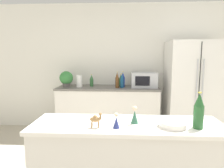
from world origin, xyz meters
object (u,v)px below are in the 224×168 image
refrigerator (192,90)px  back_bottle_2 (92,81)px  camel_figurine (96,119)px  back_bottle_1 (117,80)px  wise_man_figurine_crimson (116,122)px  back_bottle_0 (123,80)px  back_bottle_3 (121,81)px  back_bottle_4 (122,81)px  paper_towel_roll (79,81)px  fruit_bowl (173,123)px  wise_man_figurine_blue (135,116)px  potted_plant (66,79)px  microwave (144,80)px  wine_bottle (199,111)px

refrigerator → back_bottle_2: refrigerator is taller
back_bottle_2 → camel_figurine: (0.39, -2.24, -0.04)m
back_bottle_1 → wise_man_figurine_crimson: (0.05, -2.10, -0.09)m
back_bottle_0 → back_bottle_3: bearing=114.0°
back_bottle_4 → camel_figurine: back_bottle_4 is taller
refrigerator → paper_towel_roll: (-2.11, 0.03, 0.14)m
paper_towel_roll → back_bottle_2: 0.24m
back_bottle_0 → back_bottle_4: back_bottle_0 is taller
paper_towel_roll → wise_man_figurine_crimson: 2.29m
fruit_bowl → wise_man_figurine_crimson: wise_man_figurine_crimson is taller
back_bottle_3 → camel_figurine: (-0.18, -2.28, -0.04)m
back_bottle_0 → wise_man_figurine_blue: 2.07m
back_bottle_1 → back_bottle_3: bearing=70.3°
back_bottle_1 → back_bottle_2: (-0.51, 0.15, -0.03)m
refrigerator → paper_towel_roll: 2.12m
paper_towel_roll → back_bottle_0: bearing=3.1°
back_bottle_4 → camel_figurine: size_ratio=2.08×
potted_plant → camel_figurine: 2.31m
camel_figurine → wise_man_figurine_blue: wise_man_figurine_blue is taller
paper_towel_roll → back_bottle_2: back_bottle_2 is taller
refrigerator → potted_plant: bearing=179.4°
potted_plant → fruit_bowl: potted_plant is taller
back_bottle_4 → microwave: bearing=13.6°
fruit_bowl → microwave: bearing=90.7°
back_bottle_0 → camel_figurine: 2.20m
back_bottle_2 → wise_man_figurine_blue: size_ratio=1.48×
camel_figurine → wise_man_figurine_blue: 0.36m
microwave → back_bottle_0: bearing=-177.1°
back_bottle_1 → fruit_bowl: size_ratio=1.23×
back_bottle_4 → back_bottle_1: bearing=-172.7°
back_bottle_0 → back_bottle_2: back_bottle_0 is taller
wine_bottle → camel_figurine: 0.86m
paper_towel_roll → fruit_bowl: 2.44m
fruit_bowl → wise_man_figurine_blue: size_ratio=1.54×
fruit_bowl → paper_towel_roll: bearing=121.1°
back_bottle_0 → microwave: bearing=2.9°
back_bottle_4 → wise_man_figurine_blue: back_bottle_4 is taller
paper_towel_roll → wine_bottle: (1.46, -2.11, 0.03)m
potted_plant → wise_man_figurine_blue: size_ratio=1.91×
back_bottle_4 → wine_bottle: size_ratio=0.88×
wine_bottle → wise_man_figurine_blue: wine_bottle is taller
refrigerator → wise_man_figurine_crimson: refrigerator is taller
microwave → back_bottle_1: back_bottle_1 is taller
potted_plant → microwave: bearing=2.6°
back_bottle_0 → back_bottle_1: 0.14m
potted_plant → back_bottle_2: bearing=11.9°
back_bottle_2 → camel_figurine: size_ratio=1.81×
fruit_bowl → wise_man_figurine_crimson: 0.48m
back_bottle_1 → wise_man_figurine_crimson: back_bottle_1 is taller
camel_figurine → back_bottle_2: bearing=99.8°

